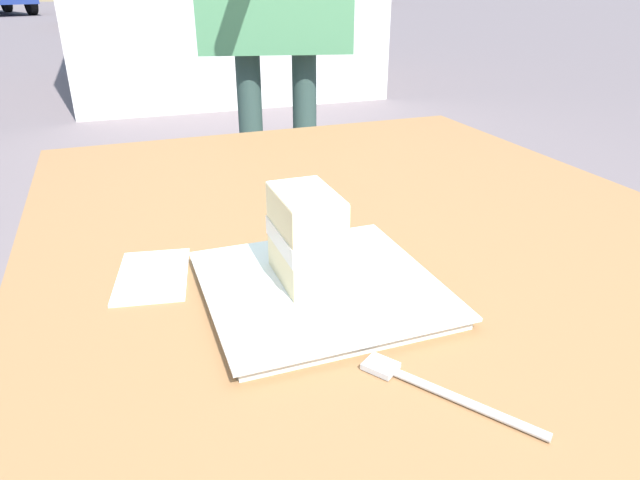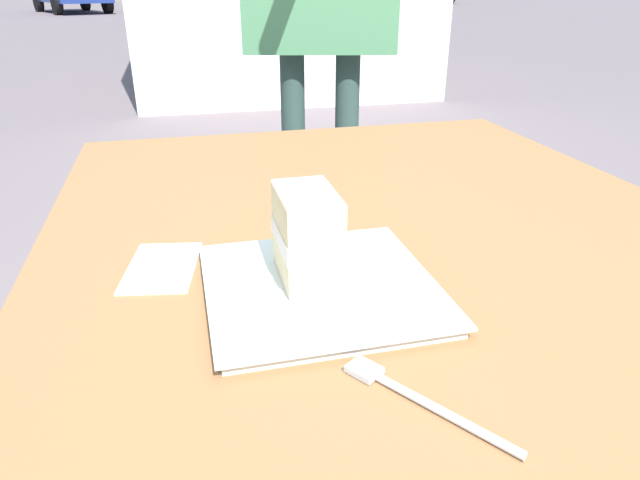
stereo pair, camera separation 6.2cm
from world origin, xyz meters
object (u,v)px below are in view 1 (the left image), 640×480
(dessert_fork, at_px, (437,390))
(paper_napkin, at_px, (153,275))
(dessert_plate, at_px, (320,288))
(cake_slice, at_px, (306,236))
(patio_table, at_px, (428,333))

(dessert_fork, distance_m, paper_napkin, 0.38)
(dessert_plate, height_order, cake_slice, cake_slice)
(patio_table, xyz_separation_m, paper_napkin, (-0.12, -0.32, 0.08))
(patio_table, xyz_separation_m, cake_slice, (-0.03, -0.15, 0.15))
(dessert_plate, relative_size, dessert_fork, 1.73)
(cake_slice, xyz_separation_m, dessert_fork, (0.21, 0.05, -0.07))
(cake_slice, relative_size, paper_napkin, 0.72)
(dessert_plate, distance_m, dessert_fork, 0.20)
(paper_napkin, bearing_deg, patio_table, 68.83)
(dessert_plate, bearing_deg, paper_napkin, -121.88)
(dessert_plate, bearing_deg, patio_table, 84.63)
(cake_slice, bearing_deg, dessert_plate, 36.97)
(dessert_fork, bearing_deg, paper_napkin, -145.19)
(cake_slice, relative_size, dessert_fork, 0.71)
(cake_slice, bearing_deg, dessert_fork, 12.60)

